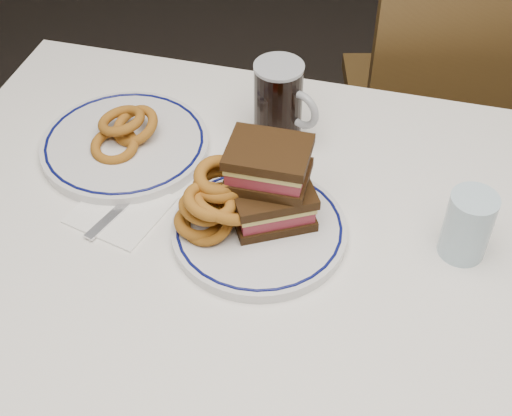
% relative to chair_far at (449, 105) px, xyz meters
% --- Properties ---
extents(dining_table, '(1.27, 0.87, 0.75)m').
position_rel_chair_far_xyz_m(dining_table, '(-0.24, -0.73, 0.12)').
color(dining_table, white).
rests_on(dining_table, floor).
extents(chair_far, '(0.55, 0.55, 0.97)m').
position_rel_chair_far_xyz_m(chair_far, '(0.00, 0.00, 0.00)').
color(chair_far, '#442E15').
rests_on(chair_far, floor).
extents(main_plate, '(0.27, 0.27, 0.02)m').
position_rel_chair_far_xyz_m(main_plate, '(-0.28, -0.73, 0.23)').
color(main_plate, silver).
rests_on(main_plate, dining_table).
extents(reuben_sandwich, '(0.15, 0.14, 0.13)m').
position_rel_chair_far_xyz_m(reuben_sandwich, '(-0.28, -0.70, 0.30)').
color(reuben_sandwich, black).
rests_on(reuben_sandwich, main_plate).
extents(onion_rings_main, '(0.13, 0.13, 0.10)m').
position_rel_chair_far_xyz_m(onion_rings_main, '(-0.35, -0.74, 0.28)').
color(onion_rings_main, brown).
rests_on(onion_rings_main, main_plate).
extents(ketchup_ramekin, '(0.06, 0.06, 0.04)m').
position_rel_chair_far_xyz_m(ketchup_ramekin, '(-0.32, -0.63, 0.26)').
color(ketchup_ramekin, silver).
rests_on(ketchup_ramekin, main_plate).
extents(beer_mug, '(0.12, 0.09, 0.14)m').
position_rel_chair_far_xyz_m(beer_mug, '(-0.31, -0.48, 0.29)').
color(beer_mug, black).
rests_on(beer_mug, dining_table).
extents(water_glass, '(0.07, 0.07, 0.11)m').
position_rel_chair_far_xyz_m(water_glass, '(0.02, -0.68, 0.28)').
color(water_glass, '#A8C7D9').
rests_on(water_glass, dining_table).
extents(far_plate, '(0.29, 0.29, 0.02)m').
position_rel_chair_far_xyz_m(far_plate, '(-0.56, -0.59, 0.23)').
color(far_plate, silver).
rests_on(far_plate, dining_table).
extents(onion_rings_far, '(0.11, 0.13, 0.06)m').
position_rel_chair_far_xyz_m(onion_rings_far, '(-0.56, -0.58, 0.26)').
color(onion_rings_far, brown).
rests_on(onion_rings_far, far_plate).
extents(napkin_fork, '(0.16, 0.18, 0.01)m').
position_rel_chair_far_xyz_m(napkin_fork, '(-0.51, -0.73, 0.22)').
color(napkin_fork, white).
rests_on(napkin_fork, dining_table).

